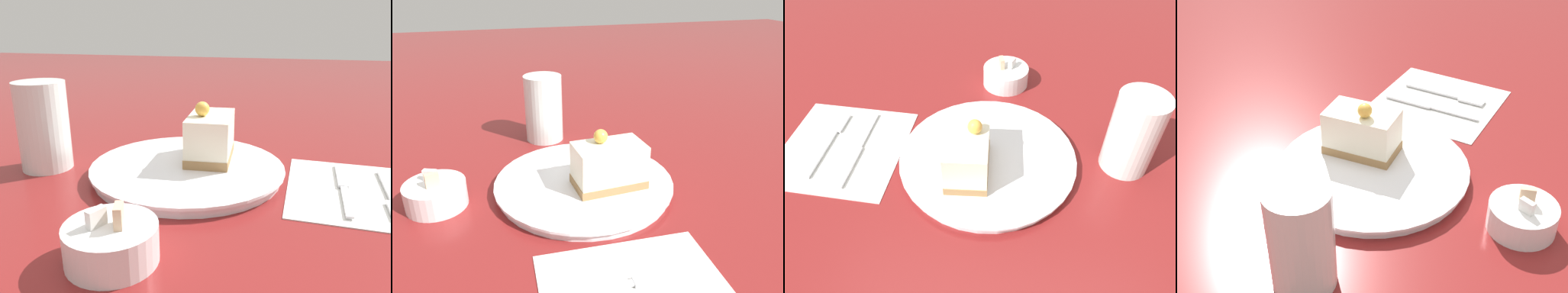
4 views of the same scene
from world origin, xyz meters
TOP-DOWN VIEW (x-y plane):
  - ground_plane at (0.00, 0.00)m, footprint 4.00×4.00m
  - plate at (-0.01, 0.02)m, footprint 0.29×0.29m
  - cake_slice at (-0.04, -0.01)m, footprint 0.07×0.11m
  - napkin at (-0.27, 0.03)m, footprint 0.22×0.22m
  - knife at (-0.24, 0.01)m, footprint 0.02×0.18m
  - sugar_bowl at (0.00, 0.25)m, footprint 0.09×0.09m
  - drinking_glass at (0.21, 0.05)m, footprint 0.08×0.08m

SIDE VIEW (x-z plane):
  - ground_plane at x=0.00m, z-range 0.00..0.00m
  - napkin at x=-0.27m, z-range 0.00..0.00m
  - knife at x=-0.24m, z-range 0.00..0.01m
  - plate at x=-0.01m, z-range 0.00..0.02m
  - sugar_bowl at x=0.00m, z-range -0.01..0.05m
  - cake_slice at x=-0.04m, z-range 0.01..0.10m
  - drinking_glass at x=0.21m, z-range 0.00..0.14m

